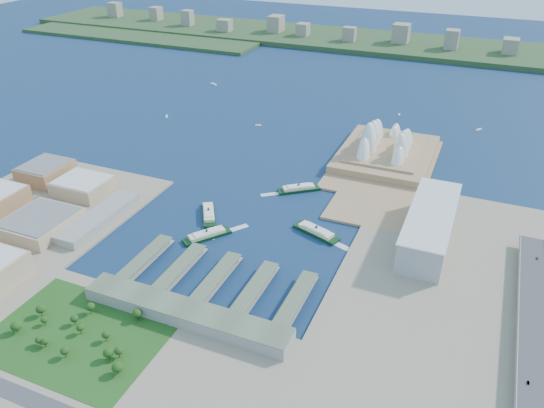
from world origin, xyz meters
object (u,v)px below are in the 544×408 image
at_px(toaster_building, 430,226).
at_px(ferry_a, 209,212).
at_px(car_b, 528,382).
at_px(opera_house, 388,138).
at_px(ferry_b, 299,187).
at_px(ferry_c, 207,234).
at_px(car_c, 537,258).
at_px(ferry_d, 316,230).

relative_size(toaster_building, ferry_a, 2.73).
bearing_deg(car_b, opera_house, -63.76).
distance_m(ferry_b, ferry_c, 154.82).
xyz_separation_m(ferry_b, car_c, (282.22, -67.45, 10.36)).
height_order(car_b, car_c, car_c).
relative_size(opera_house, car_b, 46.37).
xyz_separation_m(ferry_a, ferry_c, (21.13, -42.31, -0.10)).
height_order(ferry_c, ferry_d, ferry_d).
bearing_deg(ferry_d, opera_house, 12.83).
xyz_separation_m(opera_house, car_b, (191.00, -387.47, -16.51)).
relative_size(ferry_a, car_c, 11.83).
relative_size(ferry_a, ferry_d, 0.99).
bearing_deg(opera_house, ferry_a, -123.21).
height_order(toaster_building, ferry_c, toaster_building).
height_order(ferry_a, ferry_d, ferry_d).
height_order(toaster_building, ferry_b, toaster_building).
bearing_deg(ferry_b, ferry_d, -6.04).
height_order(opera_house, car_b, opera_house).
bearing_deg(toaster_building, car_b, -61.69).
relative_size(car_b, car_c, 0.81).
xyz_separation_m(opera_house, ferry_d, (-28.74, -233.11, -26.55)).
xyz_separation_m(ferry_a, car_c, (359.58, 34.49, 10.18)).
bearing_deg(ferry_c, opera_house, -79.43).
xyz_separation_m(ferry_c, car_c, (338.45, 76.80, 10.28)).
distance_m(opera_house, car_c, 290.36).
xyz_separation_m(toaster_building, car_b, (101.00, -187.47, -5.01)).
relative_size(opera_house, toaster_building, 1.16).
xyz_separation_m(ferry_b, ferry_c, (-56.22, -144.25, 0.08)).
relative_size(opera_house, ferry_c, 3.23).
relative_size(toaster_building, ferry_c, 2.78).
relative_size(opera_house, car_c, 37.48).
height_order(ferry_d, car_c, car_c).
relative_size(ferry_a, ferry_c, 1.02).
relative_size(ferry_b, car_b, 14.14).
bearing_deg(ferry_a, ferry_d, -26.26).
relative_size(ferry_b, ferry_d, 0.95).
distance_m(opera_house, ferry_b, 167.91).
bearing_deg(car_c, ferry_b, -13.44).
distance_m(ferry_c, ferry_d, 123.39).
height_order(opera_house, ferry_c, opera_house).
xyz_separation_m(opera_house, ferry_a, (-160.58, -245.29, -26.63)).
bearing_deg(ferry_b, car_b, 11.03).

